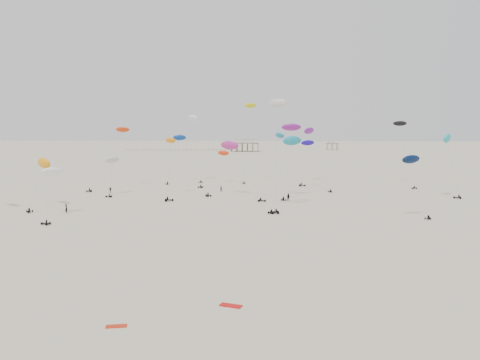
# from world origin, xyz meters

# --- Properties ---
(ground_plane) EXTENTS (900.00, 900.00, 0.00)m
(ground_plane) POSITION_xyz_m (0.00, 200.00, 0.00)
(ground_plane) COLOR beige
(pavilion_main) EXTENTS (21.00, 13.00, 9.80)m
(pavilion_main) POSITION_xyz_m (-10.00, 350.00, 4.22)
(pavilion_main) COLOR brown
(pavilion_main) RESTS_ON ground
(pavilion_small) EXTENTS (9.00, 7.00, 8.00)m
(pavilion_small) POSITION_xyz_m (60.00, 380.00, 3.49)
(pavilion_small) COLOR brown
(pavilion_small) RESTS_ON ground
(pier_fence) EXTENTS (80.20, 0.20, 1.50)m
(pier_fence) POSITION_xyz_m (-62.00, 350.00, 0.77)
(pier_fence) COLOR black
(pier_fence) RESTS_ON ground
(rig_0) EXTENTS (8.15, 13.45, 17.00)m
(rig_0) POSITION_xyz_m (18.40, 131.40, 10.68)
(rig_0) COLOR black
(rig_0) RESTS_ON ground
(rig_1) EXTENTS (7.99, 16.48, 21.68)m
(rig_1) POSITION_xyz_m (-38.94, 129.98, 12.17)
(rig_1) COLOR black
(rig_1) RESTS_ON ground
(rig_2) EXTENTS (4.20, 6.59, 23.39)m
(rig_2) POSITION_xyz_m (7.37, 92.67, 16.00)
(rig_2) COLOR black
(rig_2) RESTS_ON ground
(rig_3) EXTENTS (4.44, 12.84, 26.25)m
(rig_3) POSITION_xyz_m (-0.24, 148.61, 19.18)
(rig_3) COLOR black
(rig_3) RESTS_ON ground
(rig_4) EXTENTS (4.82, 14.16, 17.61)m
(rig_4) POSITION_xyz_m (-23.53, 146.58, 11.24)
(rig_4) COLOR black
(rig_4) RESTS_ON ground
(rig_5) EXTENTS (8.58, 16.56, 16.88)m
(rig_5) POSITION_xyz_m (-9.48, 140.43, 7.29)
(rig_5) COLOR black
(rig_5) RESTS_ON ground
(rig_6) EXTENTS (5.61, 12.53, 12.23)m
(rig_6) POSITION_xyz_m (-43.92, 95.98, 8.56)
(rig_6) COLOR black
(rig_6) RESTS_ON ground
(rig_7) EXTENTS (7.21, 11.92, 17.34)m
(rig_7) POSITION_xyz_m (7.14, 111.26, 10.46)
(rig_7) COLOR black
(rig_7) RESTS_ON ground
(rig_8) EXTENTS (5.93, 9.94, 15.73)m
(rig_8) POSITION_xyz_m (11.43, 113.00, 12.45)
(rig_8) COLOR black
(rig_8) RESTS_ON ground
(rig_9) EXTENTS (6.43, 12.71, 12.83)m
(rig_9) POSITION_xyz_m (-36.74, 84.41, 7.07)
(rig_9) COLOR black
(rig_9) RESTS_ON ground
(rig_11) EXTENTS (4.77, 14.81, 17.84)m
(rig_11) POSITION_xyz_m (-18.79, 111.20, 7.85)
(rig_11) COLOR black
(rig_11) RESTS_ON ground
(rig_12) EXTENTS (4.62, 13.81, 20.85)m
(rig_12) POSITION_xyz_m (46.50, 139.65, 14.52)
(rig_12) COLOR black
(rig_12) RESTS_ON ground
(rig_13) EXTENTS (6.03, 5.75, 16.14)m
(rig_13) POSITION_xyz_m (50.12, 113.81, 12.98)
(rig_13) COLOR black
(rig_13) RESTS_ON ground
(rig_14) EXTENTS (6.85, 17.96, 20.83)m
(rig_14) POSITION_xyz_m (18.75, 147.33, 13.82)
(rig_14) COLOR black
(rig_14) RESTS_ON ground
(rig_15) EXTENTS (9.50, 6.65, 14.37)m
(rig_15) POSITION_xyz_m (-4.86, 115.25, 11.20)
(rig_15) COLOR black
(rig_15) RESTS_ON ground
(rig_16) EXTENTS (6.34, 9.14, 21.92)m
(rig_16) POSITION_xyz_m (-18.18, 147.69, 18.88)
(rig_16) COLOR black
(rig_16) RESTS_ON ground
(rig_17) EXTENTS (3.99, 8.51, 10.50)m
(rig_17) POSITION_xyz_m (-34.73, 114.89, 7.69)
(rig_17) COLOR black
(rig_17) RESTS_ON ground
(rig_18) EXTENTS (7.41, 12.22, 19.55)m
(rig_18) POSITION_xyz_m (9.81, 97.63, 13.98)
(rig_18) COLOR black
(rig_18) RESTS_ON ground
(rig_19) EXTENTS (6.46, 4.11, 12.36)m
(rig_19) POSITION_xyz_m (33.35, 86.37, 9.32)
(rig_19) COLOR black
(rig_19) RESTS_ON ground
(spectator_0) EXTENTS (0.94, 0.97, 2.22)m
(spectator_0) POSITION_xyz_m (-35.44, 87.98, 0.00)
(spectator_0) COLOR black
(spectator_0) RESTS_ON ground
(spectator_1) EXTENTS (1.11, 0.70, 2.18)m
(spectator_1) POSITION_xyz_m (10.58, 106.12, 0.00)
(spectator_1) COLOR black
(spectator_1) RESTS_ON ground
(spectator_2) EXTENTS (1.23, 0.72, 2.00)m
(spectator_2) POSITION_xyz_m (-36.25, 117.71, 0.00)
(spectator_2) COLOR black
(spectator_2) RESTS_ON ground
(spectator_3) EXTENTS (0.84, 0.77, 1.90)m
(spectator_3) POSITION_xyz_m (-6.98, 122.42, 0.00)
(spectator_3) COLOR black
(spectator_3) RESTS_ON ground
(grounded_kite_a) EXTENTS (2.37, 1.54, 0.08)m
(grounded_kite_a) POSITION_xyz_m (1.62, 39.67, 0.00)
(grounded_kite_a) COLOR red
(grounded_kite_a) RESTS_ON ground
(grounded_kite_b) EXTENTS (1.90, 1.02, 0.07)m
(grounded_kite_b) POSITION_xyz_m (-7.99, 34.43, 0.00)
(grounded_kite_b) COLOR red
(grounded_kite_b) RESTS_ON ground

